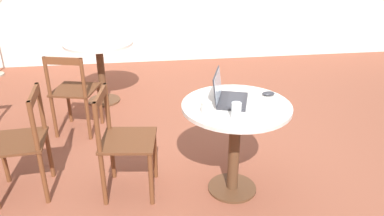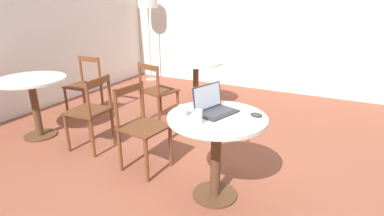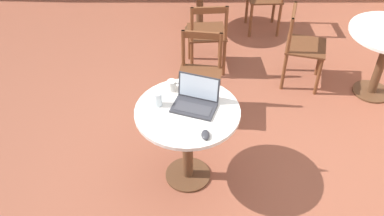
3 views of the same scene
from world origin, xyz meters
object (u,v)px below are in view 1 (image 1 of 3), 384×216
Objects in this scene: chair_far_front at (23,143)px; drinking_glass at (236,111)px; chair_near_back at (123,142)px; chair_mid_left at (74,93)px; mug at (206,108)px; cafe_table_mid at (100,55)px; mouse at (268,94)px; laptop at (228,96)px; cafe_table_near at (235,124)px.

drinking_glass is at bearing -105.47° from chair_far_front.
chair_far_front is 1.64m from drinking_glass.
chair_near_back and chair_mid_left have the same top height.
cafe_table_mid is at bearing 23.61° from mug.
laptop is at bearing 101.52° from mouse.
drinking_glass is at bearing -153.39° from cafe_table_mid.
mug is (-0.18, 0.19, -0.00)m from laptop.
chair_mid_left is at bearing 49.44° from laptop.
mouse is at bearing -122.61° from chair_mid_left.
chair_far_front is 8.51× the size of mouse.
mouse is (-0.07, -1.88, 0.33)m from chair_far_front.
chair_mid_left is 1.98m from mouse.
drinking_glass is (-0.23, 0.06, 0.22)m from cafe_table_near.
cafe_table_mid is 7.04× the size of drinking_glass.
drinking_glass reaches higher than cafe_table_mid.
laptop reaches higher than cafe_table_mid.
chair_near_back is at bearing 82.60° from cafe_table_near.
chair_far_front is (-0.98, 0.23, 0.00)m from chair_mid_left.
mouse is at bearing -141.82° from cafe_table_mid.
chair_near_back is at bearing 66.81° from drinking_glass.
mouse is at bearing -64.44° from mug.
chair_near_back is 0.76m from chair_far_front.
laptop is at bearing -46.35° from mug.
cafe_table_mid is 0.95× the size of chair_far_front.
cafe_table_near is at bearing -130.96° from chair_mid_left.
chair_mid_left is at bearing 165.33° from cafe_table_mid.
cafe_table_near is at bearing -15.41° from drinking_glass.
chair_mid_left is 2.22× the size of laptop.
chair_far_front is at bearing 87.88° from mouse.
chair_near_back is at bearing 86.52° from laptop.
chair_near_back is 1.17m from mouse.
cafe_table_near is at bearing -97.13° from chair_far_front.
cafe_table_mid is 0.82m from chair_mid_left.
mug is at bearing -103.45° from chair_far_front.
chair_near_back is at bearing -154.19° from chair_mid_left.
cafe_table_near is 0.35m from mug.
chair_near_back is at bearing -96.82° from chair_far_front.
mug reaches higher than cafe_table_mid.
mouse is 0.93× the size of mug.
cafe_table_mid is 2.10× the size of laptop.
laptop is 0.27m from mug.
laptop is at bearing -130.56° from chair_mid_left.
drinking_glass is (-2.19, -1.10, 0.22)m from cafe_table_mid.
chair_far_front is 2.22× the size of laptop.
cafe_table_near is at bearing 114.66° from mouse.
mug is at bearing 115.56° from mouse.
drinking_glass is at bearing 178.12° from laptop.
mouse is (-1.05, -1.65, 0.33)m from chair_mid_left.
chair_near_back reaches higher than cafe_table_near.
chair_near_back is 2.22× the size of laptop.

